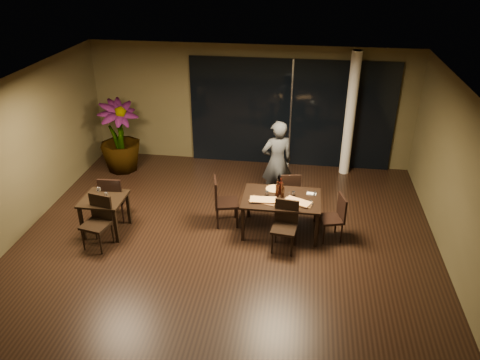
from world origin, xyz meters
name	(u,v)px	position (x,y,z in m)	size (l,w,h in m)	color
ground	(224,249)	(0.00, 0.00, 0.00)	(8.00, 8.00, 0.00)	black
wall_back	(251,105)	(0.00, 4.05, 1.50)	(8.00, 0.10, 3.00)	#494227
wall_left	(6,164)	(-4.05, 0.00, 1.50)	(0.10, 8.00, 3.00)	#494227
wall_right	(469,195)	(4.05, 0.00, 1.50)	(0.10, 8.00, 3.00)	#494227
ceiling	(221,93)	(0.00, 0.00, 3.02)	(8.00, 8.00, 0.04)	silver
window_panel	(291,114)	(1.00, 3.96, 1.35)	(5.00, 0.06, 2.70)	black
column	(350,115)	(2.40, 3.65, 1.50)	(0.24, 0.24, 3.00)	white
main_table	(281,201)	(1.00, 0.80, 0.68)	(1.50, 1.00, 0.75)	black
side_table	(104,204)	(-2.40, 0.30, 0.62)	(0.80, 0.80, 0.75)	black
chair_main_far	(289,190)	(1.12, 1.60, 0.51)	(0.49, 0.49, 0.91)	black
chair_main_near	(285,223)	(1.11, 0.26, 0.53)	(0.50, 0.50, 0.96)	black
chair_main_left	(222,199)	(-0.19, 0.89, 0.57)	(0.57, 0.57, 1.01)	black
chair_main_right	(335,215)	(2.04, 0.69, 0.51)	(0.52, 0.52, 0.91)	black
chair_side_far	(113,197)	(-2.38, 0.70, 0.56)	(0.50, 0.50, 1.01)	black
chair_side_near	(98,219)	(-2.33, -0.14, 0.56)	(0.55, 0.55, 1.01)	black
diner	(277,162)	(0.81, 2.02, 0.93)	(0.63, 0.42, 1.85)	#2A2C2F
potted_plant	(120,137)	(-3.10, 3.02, 0.89)	(0.97, 0.97, 1.77)	#21531B
pizza_board_left	(263,201)	(0.66, 0.62, 0.76)	(0.51, 0.26, 0.01)	#412714
pizza_board_right	(298,203)	(1.32, 0.64, 0.76)	(0.54, 0.27, 0.01)	#492F17
oblong_pizza_left	(263,200)	(0.66, 0.62, 0.77)	(0.48, 0.22, 0.02)	maroon
oblong_pizza_right	(298,202)	(1.32, 0.64, 0.77)	(0.47, 0.21, 0.02)	maroon
round_pizza	(274,189)	(0.84, 1.12, 0.76)	(0.33, 0.33, 0.01)	#AA2D12
bottle_a	(277,189)	(0.91, 0.85, 0.91)	(0.07, 0.07, 0.32)	black
bottle_b	(283,190)	(1.01, 0.83, 0.90)	(0.06, 0.06, 0.29)	black
bottle_c	(281,186)	(0.97, 0.94, 0.92)	(0.08, 0.08, 0.35)	black
tumbler_left	(267,193)	(0.71, 0.86, 0.79)	(0.07, 0.07, 0.08)	white
tumbler_right	(294,193)	(1.22, 0.93, 0.79)	(0.07, 0.07, 0.08)	white
napkin_near	(308,203)	(1.50, 0.67, 0.76)	(0.18, 0.10, 0.01)	white
napkin_far	(311,194)	(1.57, 1.03, 0.76)	(0.18, 0.10, 0.01)	white
wine_glass_a	(99,192)	(-2.49, 0.36, 0.85)	(0.09, 0.09, 0.19)	white
wine_glass_b	(107,196)	(-2.29, 0.23, 0.84)	(0.08, 0.08, 0.17)	white
side_napkin	(103,203)	(-2.32, 0.10, 0.76)	(0.18, 0.11, 0.01)	white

